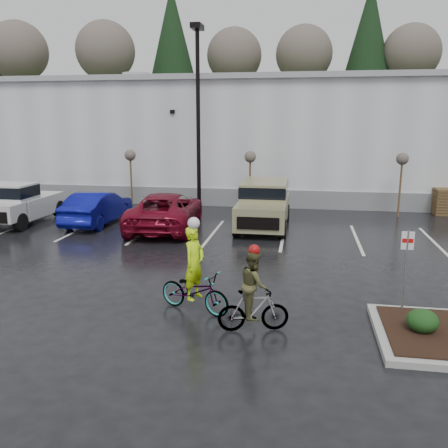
% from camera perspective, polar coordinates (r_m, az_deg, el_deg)
% --- Properties ---
extents(ground, '(120.00, 120.00, 0.00)m').
position_cam_1_polar(ground, '(12.50, 3.09, -10.17)').
color(ground, black).
rests_on(ground, ground).
extents(warehouse, '(60.50, 15.50, 7.20)m').
position_cam_1_polar(warehouse, '(33.50, 7.56, 10.44)').
color(warehouse, silver).
rests_on(warehouse, ground).
extents(wooded_ridge, '(80.00, 25.00, 6.00)m').
position_cam_1_polar(wooded_ridge, '(56.51, 8.46, 10.58)').
color(wooded_ridge, '#233616').
rests_on(wooded_ridge, ground).
extents(lamppost, '(0.50, 1.00, 9.22)m').
position_cam_1_polar(lamppost, '(24.06, -3.14, 14.59)').
color(lamppost, black).
rests_on(lamppost, ground).
extents(sapling_west, '(0.60, 0.60, 3.20)m').
position_cam_1_polar(sapling_west, '(26.24, -11.21, 7.74)').
color(sapling_west, '#472F1C').
rests_on(sapling_west, ground).
extents(sapling_mid, '(0.60, 0.60, 3.20)m').
position_cam_1_polar(sapling_mid, '(24.71, 3.17, 7.67)').
color(sapling_mid, '#472F1C').
rests_on(sapling_mid, ground).
extents(sapling_east, '(0.60, 0.60, 3.20)m').
position_cam_1_polar(sapling_east, '(25.01, 20.64, 6.95)').
color(sapling_east, '#472F1C').
rests_on(sapling_east, ground).
extents(pallet_stack_a, '(1.20, 1.20, 1.35)m').
position_cam_1_polar(pallet_stack_a, '(26.79, 25.16, 2.45)').
color(pallet_stack_a, '#472F1C').
rests_on(pallet_stack_a, ground).
extents(shrub_a, '(0.70, 0.70, 0.52)m').
position_cam_1_polar(shrub_a, '(11.68, 22.76, -10.69)').
color(shrub_a, '#183512').
rests_on(shrub_a, curb_island).
extents(fire_lane_sign, '(0.30, 0.05, 2.20)m').
position_cam_1_polar(fire_lane_sign, '(12.42, 21.04, -4.30)').
color(fire_lane_sign, gray).
rests_on(fire_lane_sign, ground).
extents(pickup_white, '(2.10, 5.20, 1.96)m').
position_cam_1_polar(pickup_white, '(24.40, -22.94, 2.49)').
color(pickup_white, beige).
rests_on(pickup_white, ground).
extents(car_blue, '(1.74, 4.69, 1.53)m').
position_cam_1_polar(car_blue, '(22.88, -14.97, 1.91)').
color(car_blue, '#0B0F81').
rests_on(car_blue, ground).
extents(car_red, '(3.21, 6.09, 1.63)m').
position_cam_1_polar(car_red, '(21.26, -7.02, 1.60)').
color(car_red, maroon).
rests_on(car_red, ground).
extents(suv_tan, '(2.20, 5.10, 2.06)m').
position_cam_1_polar(suv_tan, '(21.30, 4.78, 2.25)').
color(suv_tan, gray).
rests_on(suv_tan, ground).
extents(cyclist_hivis, '(2.15, 1.41, 2.46)m').
position_cam_1_polar(cyclist_hivis, '(12.12, -3.56, -7.09)').
color(cyclist_hivis, '#3F3F44').
rests_on(cyclist_hivis, ground).
extents(cyclist_olive, '(1.66, 0.85, 2.07)m').
position_cam_1_polar(cyclist_olive, '(11.04, 3.57, -9.03)').
color(cyclist_olive, '#3F3F44').
rests_on(cyclist_olive, ground).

